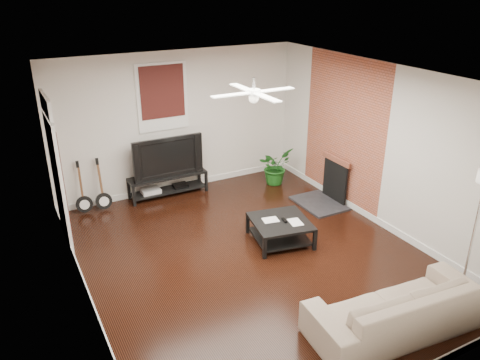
{
  "coord_description": "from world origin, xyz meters",
  "views": [
    {
      "loc": [
        -3.16,
        -5.56,
        4.04
      ],
      "look_at": [
        0.0,
        0.4,
        1.15
      ],
      "focal_mm": 35.51,
      "sensor_mm": 36.0,
      "label": 1
    }
  ],
  "objects": [
    {
      "name": "ceiling_fan",
      "position": [
        0.0,
        0.0,
        2.6
      ],
      "size": [
        1.24,
        1.24,
        0.32
      ],
      "primitive_type": null,
      "color": "white",
      "rests_on": "ceiling"
    },
    {
      "name": "sofa",
      "position": [
        0.75,
        -2.29,
        0.33
      ],
      "size": [
        2.32,
        1.07,
        0.66
      ],
      "primitive_type": "imported",
      "rotation": [
        0.0,
        0.0,
        3.06
      ],
      "color": "tan",
      "rests_on": "floor"
    },
    {
      "name": "brick_accent",
      "position": [
        2.49,
        1.0,
        1.4
      ],
      "size": [
        0.02,
        2.2,
        2.8
      ],
      "primitive_type": "cube",
      "color": "#AE5438",
      "rests_on": "floor"
    },
    {
      "name": "guitar_left",
      "position": [
        -2.01,
        2.75,
        0.49
      ],
      "size": [
        0.33,
        0.25,
        0.99
      ],
      "primitive_type": null,
      "rotation": [
        0.0,
        0.0,
        -0.13
      ],
      "color": "black",
      "rests_on": "floor"
    },
    {
      "name": "tv_stand",
      "position": [
        -0.36,
        2.78,
        0.22
      ],
      "size": [
        1.56,
        0.42,
        0.44
      ],
      "primitive_type": "cube",
      "color": "black",
      "rests_on": "floor"
    },
    {
      "name": "room",
      "position": [
        0.0,
        0.0,
        1.4
      ],
      "size": [
        5.01,
        6.01,
        2.81
      ],
      "color": "black",
      "rests_on": "ground"
    },
    {
      "name": "fireplace",
      "position": [
        2.2,
        1.0,
        0.46
      ],
      "size": [
        0.8,
        1.1,
        0.92
      ],
      "primitive_type": "cube",
      "color": "black",
      "rests_on": "floor"
    },
    {
      "name": "coffee_table",
      "position": [
        0.64,
        0.19,
        0.19
      ],
      "size": [
        1.06,
        1.06,
        0.38
      ],
      "primitive_type": "cube",
      "rotation": [
        0.0,
        0.0,
        -0.19
      ],
      "color": "black",
      "rests_on": "floor"
    },
    {
      "name": "window_back",
      "position": [
        -0.3,
        2.97,
        1.95
      ],
      "size": [
        1.0,
        0.06,
        1.3
      ],
      "primitive_type": "cube",
      "color": "#3B1110",
      "rests_on": "wall_back"
    },
    {
      "name": "door_left",
      "position": [
        -2.46,
        1.9,
        1.25
      ],
      "size": [
        0.08,
        1.0,
        2.5
      ],
      "primitive_type": "cube",
      "color": "white",
      "rests_on": "wall_left"
    },
    {
      "name": "tv",
      "position": [
        -0.36,
        2.8,
        0.84
      ],
      "size": [
        1.4,
        0.18,
        0.8
      ],
      "primitive_type": "imported",
      "color": "black",
      "rests_on": "tv_stand"
    },
    {
      "name": "guitar_right",
      "position": [
        -1.66,
        2.72,
        0.49
      ],
      "size": [
        0.31,
        0.22,
        0.99
      ],
      "primitive_type": null,
      "rotation": [
        0.0,
        0.0,
        -0.03
      ],
      "color": "black",
      "rests_on": "floor"
    },
    {
      "name": "potted_plant",
      "position": [
        1.83,
        2.28,
        0.38
      ],
      "size": [
        0.87,
        0.82,
        0.77
      ],
      "primitive_type": "imported",
      "rotation": [
        0.0,
        0.0,
        0.41
      ],
      "color": "#195719",
      "rests_on": "floor"
    },
    {
      "name": "floor_lamp",
      "position": [
        2.1,
        -2.19,
        0.92
      ],
      "size": [
        0.33,
        0.33,
        1.84
      ],
      "primitive_type": null,
      "rotation": [
        0.0,
        0.0,
        -0.09
      ],
      "color": "white",
      "rests_on": "floor"
    }
  ]
}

